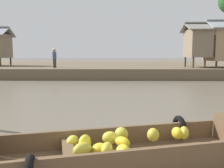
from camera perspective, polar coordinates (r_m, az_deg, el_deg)
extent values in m
plane|color=#665B4C|center=(10.80, 6.73, -3.51)|extent=(300.00, 300.00, 0.00)
cube|color=brown|center=(28.36, 3.26, 3.82)|extent=(160.00, 20.00, 0.86)
cube|color=brown|center=(4.58, 2.53, -17.33)|extent=(4.71, 2.38, 0.12)
cube|color=brown|center=(5.04, 0.62, -12.10)|extent=(4.40, 1.21, 0.36)
cube|color=brown|center=(3.96, 5.08, -17.63)|extent=(4.40, 1.21, 0.36)
cube|color=brown|center=(4.34, -10.27, -15.19)|extent=(0.48, 1.18, 0.05)
torus|color=black|center=(5.67, 15.59, -9.79)|extent=(0.25, 0.53, 0.52)
ellipsoid|color=yellow|center=(4.26, -2.93, -14.98)|extent=(0.38, 0.38, 0.18)
ellipsoid|color=gold|center=(4.70, 2.25, -11.74)|extent=(0.35, 0.33, 0.26)
ellipsoid|color=yellow|center=(4.37, -6.46, -13.58)|extent=(0.30, 0.33, 0.28)
ellipsoid|color=yellow|center=(4.36, 2.47, -13.53)|extent=(0.36, 0.35, 0.19)
ellipsoid|color=gold|center=(4.83, 9.70, -11.74)|extent=(0.28, 0.29, 0.26)
ellipsoid|color=yellow|center=(4.67, -9.31, -13.06)|extent=(0.27, 0.32, 0.19)
ellipsoid|color=yellow|center=(5.13, 15.15, -11.13)|extent=(0.28, 0.32, 0.24)
ellipsoid|color=gold|center=(5.17, 16.66, -10.99)|extent=(0.24, 0.32, 0.26)
ellipsoid|color=yellow|center=(4.13, 2.70, -15.60)|extent=(0.32, 0.34, 0.22)
ellipsoid|color=gold|center=(4.14, -7.03, -15.14)|extent=(0.40, 0.38, 0.24)
ellipsoid|color=gold|center=(4.19, -1.22, -15.06)|extent=(0.24, 0.35, 0.22)
ellipsoid|color=yellow|center=(4.52, -0.47, -12.59)|extent=(0.29, 0.20, 0.24)
cylinder|color=#4C3826|center=(25.56, -24.90, 4.72)|extent=(0.16, 0.16, 0.79)
cylinder|color=#4C3826|center=(27.63, -22.83, 4.93)|extent=(0.16, 0.16, 0.79)
cylinder|color=#4C3826|center=(21.15, 18.66, 4.79)|extent=(0.16, 0.16, 0.87)
cylinder|color=#4C3826|center=(23.42, 16.92, 5.02)|extent=(0.16, 0.16, 0.87)
cube|color=#7A6B56|center=(22.93, 22.61, 8.83)|extent=(4.29, 2.77, 2.38)
cube|color=#2D2319|center=(21.61, 23.94, 8.15)|extent=(0.80, 0.04, 1.80)
cube|color=gray|center=(22.39, 23.44, 12.51)|extent=(4.99, 1.88, 0.79)
cube|color=gray|center=(23.67, 22.15, 12.24)|extent=(4.99, 1.88, 0.79)
cylinder|color=#4C3826|center=(21.74, 23.43, 4.24)|extent=(0.16, 0.16, 0.57)
cylinder|color=#4C3826|center=(24.17, 21.09, 4.55)|extent=(0.16, 0.16, 0.57)
cylinder|color=#332D28|center=(21.06, -13.42, 4.79)|extent=(0.28, 0.28, 0.75)
cylinder|color=#384C70|center=(21.05, -13.47, 6.63)|extent=(0.34, 0.34, 0.60)
sphere|color=#9E7556|center=(21.06, -13.50, 7.77)|extent=(0.22, 0.22, 0.22)
cone|color=tan|center=(21.06, -13.51, 8.09)|extent=(0.44, 0.44, 0.14)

